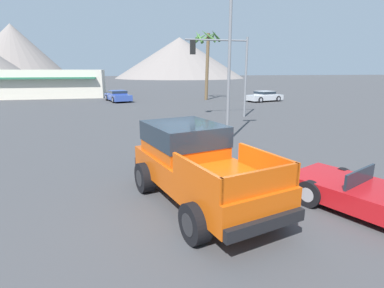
# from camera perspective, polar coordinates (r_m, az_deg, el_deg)

# --- Properties ---
(ground_plane) EXTENTS (320.00, 320.00, 0.00)m
(ground_plane) POSITION_cam_1_polar(r_m,az_deg,el_deg) (8.11, 2.61, -10.75)
(ground_plane) COLOR #424244
(orange_pickup_truck) EXTENTS (3.23, 5.33, 1.98)m
(orange_pickup_truck) POSITION_cam_1_polar(r_m,az_deg,el_deg) (7.83, 0.39, -3.02)
(orange_pickup_truck) COLOR #CC4C0C
(orange_pickup_truck) RESTS_ON ground_plane
(red_convertible_car) EXTENTS (3.25, 4.38, 1.04)m
(red_convertible_car) POSITION_cam_1_polar(r_m,az_deg,el_deg) (8.42, 31.88, -8.90)
(red_convertible_car) COLOR #B21419
(red_convertible_car) RESTS_ON ground_plane
(parked_car_blue) EXTENTS (3.02, 4.78, 1.18)m
(parked_car_blue) POSITION_cam_1_polar(r_m,az_deg,el_deg) (33.98, -13.93, 8.92)
(parked_car_blue) COLOR #334C9E
(parked_car_blue) RESTS_ON ground_plane
(parked_car_silver) EXTENTS (4.38, 2.87, 1.12)m
(parked_car_silver) POSITION_cam_1_polar(r_m,az_deg,el_deg) (33.90, 13.57, 8.87)
(parked_car_silver) COLOR #B7BABF
(parked_car_silver) RESTS_ON ground_plane
(traffic_light_main) EXTENTS (4.50, 0.38, 5.58)m
(traffic_light_main) POSITION_cam_1_polar(r_m,az_deg,el_deg) (21.63, 5.91, 15.42)
(traffic_light_main) COLOR slate
(traffic_light_main) RESTS_ON ground_plane
(street_lamp_post) EXTENTS (0.90, 0.24, 8.10)m
(street_lamp_post) POSITION_cam_1_polar(r_m,az_deg,el_deg) (14.17, 7.25, 19.73)
(street_lamp_post) COLOR slate
(street_lamp_post) RESTS_ON ground_plane
(palm_tree_tall) EXTENTS (3.08, 3.06, 7.59)m
(palm_tree_tall) POSITION_cam_1_polar(r_m,az_deg,el_deg) (34.61, 2.81, 17.89)
(palm_tree_tall) COLOR brown
(palm_tree_tall) RESTS_ON ground_plane
(storefront_building) EXTENTS (13.76, 7.72, 3.35)m
(storefront_building) POSITION_cam_1_polar(r_m,az_deg,el_deg) (42.58, -25.85, 10.36)
(storefront_building) COLOR beige
(storefront_building) RESTS_ON ground_plane
(distant_mountain_range) EXTENTS (131.94, 66.02, 21.08)m
(distant_mountain_range) POSITION_cam_1_polar(r_m,az_deg,el_deg) (128.05, -28.31, 14.75)
(distant_mountain_range) COLOR gray
(distant_mountain_range) RESTS_ON ground_plane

